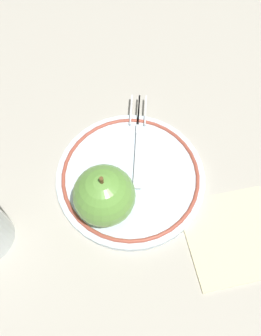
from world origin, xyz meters
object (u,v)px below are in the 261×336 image
(apple_red_whole, at_px, (104,196))
(napkin_folded, at_px, (233,236))
(plate, at_px, (130,176))
(fork, at_px, (136,141))

(apple_red_whole, bearing_deg, napkin_folded, -11.26)
(napkin_folded, bearing_deg, plate, 148.74)
(plate, xyz_separation_m, napkin_folded, (0.15, -0.09, -0.00))
(plate, bearing_deg, napkin_folded, -31.26)
(fork, xyz_separation_m, napkin_folded, (0.14, -0.15, -0.01))
(apple_red_whole, relative_size, fork, 0.53)
(apple_red_whole, height_order, napkin_folded, apple_red_whole)
(fork, bearing_deg, plate, 174.14)
(apple_red_whole, xyz_separation_m, napkin_folded, (0.18, -0.04, -0.05))
(napkin_folded, bearing_deg, apple_red_whole, 168.74)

